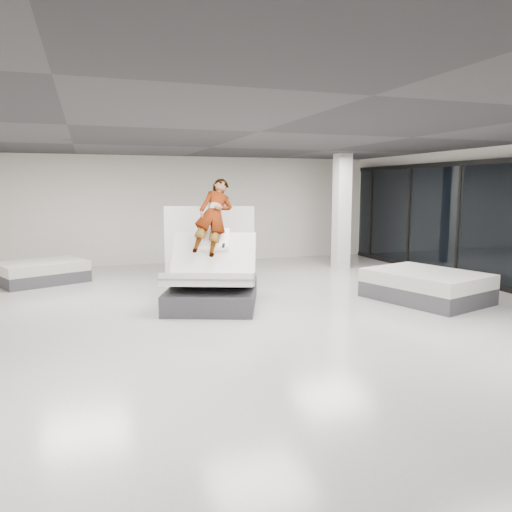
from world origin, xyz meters
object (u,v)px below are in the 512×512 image
at_px(person, 214,233).
at_px(divider_panel, 209,247).
at_px(flat_bed_left_far, 41,272).
at_px(hero_bed, 212,284).
at_px(flat_bed_right_far, 426,286).
at_px(column, 342,212).
at_px(remote, 223,246).

bearing_deg(person, divider_panel, 101.05).
bearing_deg(person, flat_bed_left_far, 157.25).
distance_m(hero_bed, flat_bed_right_far, 4.32).
relative_size(flat_bed_right_far, column, 0.80).
distance_m(flat_bed_right_far, column, 4.43).
xyz_separation_m(flat_bed_right_far, flat_bed_left_far, (-7.56, 4.57, -0.04)).
xyz_separation_m(person, flat_bed_left_far, (-3.48, 3.28, -1.13)).
bearing_deg(remote, flat_bed_right_far, 8.20).
relative_size(divider_panel, column, 0.64).
bearing_deg(column, person, -146.32).
xyz_separation_m(hero_bed, flat_bed_right_far, (4.21, -0.96, -0.14)).
bearing_deg(divider_panel, person, -77.98).
height_order(person, remote, person).
bearing_deg(column, flat_bed_left_far, 177.53).
height_order(hero_bed, flat_bed_right_far, hero_bed).
distance_m(flat_bed_left_far, column, 8.01).
distance_m(divider_panel, column, 4.49).
bearing_deg(flat_bed_left_far, remote, -46.01).
height_order(remote, divider_panel, divider_panel).
bearing_deg(remote, flat_bed_left_far, 154.59).
distance_m(person, flat_bed_right_far, 4.42).
xyz_separation_m(divider_panel, flat_bed_left_far, (-3.72, 1.85, -0.67)).
bearing_deg(remote, person, 122.15).
height_order(hero_bed, column, column).
height_order(hero_bed, person, person).
height_order(flat_bed_right_far, column, column).
xyz_separation_m(hero_bed, person, (0.12, 0.33, 0.96)).
relative_size(remote, divider_panel, 0.07).
bearing_deg(remote, column, 58.29).
relative_size(remote, flat_bed_left_far, 0.06).
height_order(hero_bed, flat_bed_left_far, hero_bed).
xyz_separation_m(divider_panel, flat_bed_right_far, (3.85, -2.71, -0.63)).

